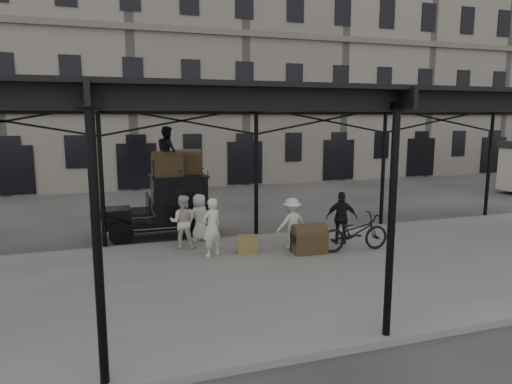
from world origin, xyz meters
The scene contains 18 objects.
ground centered at (0.00, 0.00, 0.00)m, with size 120.00×120.00×0.00m, color #383533.
platform centered at (0.00, -2.00, 0.07)m, with size 28.00×8.00×0.15m, color slate.
canopy centered at (0.00, -1.72, 4.60)m, with size 22.50×9.00×4.74m.
building_frontage centered at (0.00, 18.00, 7.00)m, with size 64.00×8.00×14.00m, color slate.
taxi centered at (-2.80, 3.15, 1.20)m, with size 3.65×1.55×2.18m.
porter_left centered at (-2.01, 0.02, 1.01)m, with size 0.62×0.41×1.71m, color silver.
porter_midleft centered at (-2.68, 1.11, 0.98)m, with size 0.81×0.63×1.66m, color beige.
porter_centre centered at (-2.02, 1.80, 0.92)m, with size 0.76×0.49×1.55m, color beige.
porter_official centered at (2.22, 0.02, 0.99)m, with size 0.98×0.41×1.68m, color black.
porter_right centered at (0.53, 0.07, 0.94)m, with size 1.01×0.58×1.57m, color beige.
bicycle centered at (2.22, -0.82, 0.72)m, with size 0.76×2.17×1.14m, color black.
porter_roof centered at (-2.83, 3.05, 3.03)m, with size 0.82×0.64×1.69m, color black.
steamer_trunk_roof_near centered at (-2.88, 2.90, 2.54)m, with size 0.97×0.59×0.71m, color #43361F, non-canonical shape.
steamer_trunk_roof_far centered at (-2.13, 3.35, 2.54)m, with size 0.99×0.60×0.73m, color #43361F, non-canonical shape.
steamer_trunk_platform centered at (0.82, -0.58, 0.52)m, with size 1.00×0.61×0.74m, color #43361F, non-canonical shape.
wicker_hamper centered at (-0.92, 0.02, 0.40)m, with size 0.60×0.45×0.50m, color olive.
suitcase_upright centered at (0.70, -0.44, 0.38)m, with size 0.15×0.60×0.45m, color #43361F.
suitcase_flat centered at (1.33, 0.13, 0.35)m, with size 0.60×0.15×0.40m, color #43361F.
Camera 1 is at (-4.80, -12.63, 4.17)m, focal length 32.00 mm.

